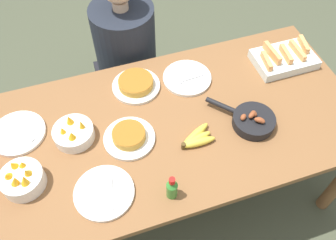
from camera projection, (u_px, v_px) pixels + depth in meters
The scene contains 14 objects.
ground_plane at pixel (168, 190), 2.22m from camera, with size 14.00×14.00×0.00m, color #474C38.
dining_table at pixel (168, 134), 1.72m from camera, with size 1.84×0.88×0.71m.
banana_bunch at pixel (196, 139), 1.58m from camera, with size 0.17×0.12×0.04m.
melon_tray at pixel (284, 58), 1.87m from camera, with size 0.32×0.21×0.09m.
skillet at pixel (252, 120), 1.63m from camera, with size 0.27×0.29×0.08m.
frittata_plate_center at pixel (129, 137), 1.58m from camera, with size 0.23×0.23×0.05m.
frittata_plate_side at pixel (136, 84), 1.77m from camera, with size 0.24×0.24×0.05m.
empty_plate_near_front at pixel (18, 133), 1.61m from camera, with size 0.25×0.25×0.02m.
empty_plate_far_left at pixel (187, 78), 1.81m from camera, with size 0.25×0.25×0.02m.
empty_plate_far_right at pixel (104, 193), 1.44m from camera, with size 0.25×0.25×0.02m.
fruit_bowl_mango at pixel (22, 179), 1.43m from camera, with size 0.18×0.18×0.13m.
fruit_bowl_citrus at pixel (74, 133), 1.58m from camera, with size 0.18×0.18×0.11m.
hot_sauce_bottle at pixel (172, 188), 1.39m from camera, with size 0.05×0.05×0.13m.
person_figure at pixel (128, 68), 2.22m from camera, with size 0.39×0.39×1.13m.
Camera 1 is at (-0.31, -0.92, 2.05)m, focal length 38.00 mm.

